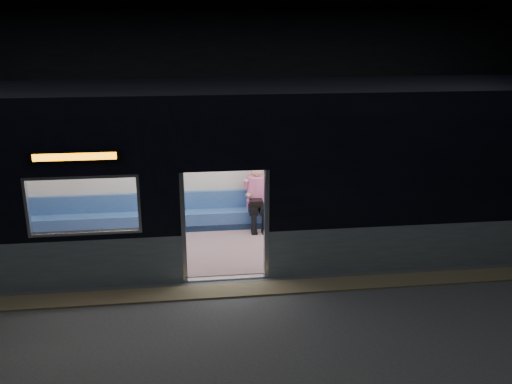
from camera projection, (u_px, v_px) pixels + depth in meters
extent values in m
cube|color=#47494C|center=(231.00, 307.00, 8.92)|extent=(24.00, 14.00, 0.01)
cube|color=black|center=(209.00, 100.00, 14.80)|extent=(24.00, 0.04, 5.00)
cube|color=#8C7F59|center=(228.00, 291.00, 9.44)|extent=(22.80, 0.50, 0.03)
cube|color=#8EA0A9|center=(478.00, 243.00, 10.38)|extent=(8.30, 0.12, 0.90)
cube|color=black|center=(489.00, 162.00, 9.91)|extent=(8.30, 0.12, 2.30)
cube|color=black|center=(224.00, 138.00, 9.15)|extent=(1.40, 0.12, 1.15)
cube|color=#B7BABC|center=(183.00, 228.00, 9.53)|extent=(0.08, 0.14, 2.05)
cube|color=#B7BABC|center=(266.00, 224.00, 9.71)|extent=(0.08, 0.14, 2.05)
cube|color=black|center=(75.00, 156.00, 8.85)|extent=(1.50, 0.04, 0.18)
cube|color=orange|center=(75.00, 157.00, 8.84)|extent=(1.34, 0.03, 0.12)
cube|color=beige|center=(216.00, 157.00, 12.18)|extent=(18.00, 0.12, 3.20)
cube|color=black|center=(218.00, 89.00, 10.33)|extent=(18.00, 3.00, 0.15)
cube|color=gray|center=(221.00, 247.00, 11.28)|extent=(17.76, 2.76, 0.04)
cube|color=beige|center=(219.00, 137.00, 10.60)|extent=(17.76, 2.76, 0.10)
cube|color=navy|center=(218.00, 219.00, 12.28)|extent=(11.00, 0.48, 0.41)
cube|color=navy|center=(217.00, 199.00, 12.34)|extent=(11.00, 0.10, 0.40)
cube|color=#7E5C67|center=(43.00, 268.00, 9.79)|extent=(4.40, 0.48, 0.41)
cube|color=#7E5C67|center=(393.00, 250.00, 10.58)|extent=(4.40, 0.48, 0.41)
cylinder|color=silver|center=(171.00, 215.00, 9.76)|extent=(0.04, 0.04, 2.26)
cylinder|color=silver|center=(174.00, 181.00, 11.90)|extent=(0.04, 0.04, 2.26)
cylinder|color=silver|center=(275.00, 211.00, 9.99)|extent=(0.04, 0.04, 2.26)
cylinder|color=silver|center=(259.00, 178.00, 12.13)|extent=(0.04, 0.04, 2.26)
cylinder|color=silver|center=(216.00, 145.00, 11.74)|extent=(11.00, 0.03, 0.03)
cube|color=black|center=(253.00, 209.00, 12.06)|extent=(0.18, 0.51, 0.17)
cube|color=black|center=(263.00, 208.00, 12.09)|extent=(0.18, 0.51, 0.17)
cylinder|color=black|center=(254.00, 224.00, 11.92)|extent=(0.12, 0.12, 0.43)
cylinder|color=black|center=(264.00, 224.00, 11.95)|extent=(0.12, 0.12, 0.43)
cube|color=#D36797|center=(257.00, 204.00, 12.27)|extent=(0.43, 0.24, 0.22)
cylinder|color=#D36797|center=(256.00, 188.00, 12.19)|extent=(0.46, 0.46, 0.56)
sphere|color=tan|center=(257.00, 171.00, 12.05)|extent=(0.23, 0.23, 0.23)
sphere|color=black|center=(256.00, 169.00, 12.08)|extent=(0.24, 0.24, 0.24)
cube|color=black|center=(256.00, 203.00, 11.94)|extent=(0.36, 0.34, 0.14)
cube|color=white|center=(300.00, 160.00, 12.36)|extent=(1.10, 0.03, 0.72)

